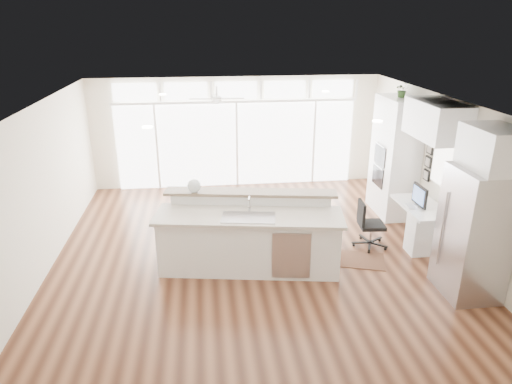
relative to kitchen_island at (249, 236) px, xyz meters
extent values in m
cube|color=#452415|center=(0.14, 0.26, -0.62)|extent=(7.00, 8.00, 0.02)
cube|color=silver|center=(0.14, 0.26, 2.09)|extent=(7.00, 8.00, 0.02)
cube|color=white|center=(0.14, 4.26, 0.74)|extent=(7.00, 0.04, 2.70)
cube|color=white|center=(0.14, -3.74, 0.74)|extent=(7.00, 0.04, 2.70)
cube|color=white|center=(-3.36, 0.26, 0.74)|extent=(0.04, 8.00, 2.70)
cube|color=white|center=(3.64, 0.26, 0.74)|extent=(0.04, 8.00, 2.70)
cube|color=white|center=(0.14, 4.20, 0.44)|extent=(5.80, 0.06, 2.08)
cube|color=white|center=(0.14, 4.20, 1.77)|extent=(5.90, 0.06, 0.40)
cube|color=white|center=(3.60, 0.56, 0.94)|extent=(0.04, 0.85, 0.85)
cube|color=white|center=(-0.36, 3.06, 1.87)|extent=(1.16, 1.16, 0.32)
cube|color=white|center=(0.14, 0.46, 2.07)|extent=(3.40, 3.00, 0.02)
cube|color=white|center=(3.31, 2.06, 0.64)|extent=(0.64, 1.20, 2.50)
cube|color=white|center=(3.27, 0.56, -0.23)|extent=(0.72, 1.30, 0.76)
cube|color=white|center=(3.31, 0.56, 1.74)|extent=(0.64, 1.30, 0.64)
cube|color=#B4B3B8|center=(3.25, -1.09, 0.39)|extent=(0.76, 0.90, 2.00)
cube|color=white|center=(3.31, -1.09, 1.69)|extent=(0.64, 0.90, 0.60)
cube|color=black|center=(3.60, 1.18, 0.79)|extent=(0.06, 0.22, 0.80)
cube|color=white|center=(0.00, 0.00, 0.00)|extent=(3.22, 1.64, 1.22)
cube|color=#341A10|center=(1.96, 0.05, -0.60)|extent=(1.01, 0.86, 0.01)
cube|color=black|center=(2.32, 0.54, -0.17)|extent=(0.49, 0.46, 0.89)
sphere|color=silver|center=(-0.87, 0.55, 0.73)|extent=(0.27, 0.27, 0.23)
cube|color=black|center=(3.19, 0.56, 0.36)|extent=(0.09, 0.50, 0.41)
cube|color=silver|center=(3.02, 0.56, 0.16)|extent=(0.14, 0.30, 0.01)
imported|color=#355A26|center=(3.31, 2.06, 2.01)|extent=(0.28, 0.31, 0.24)
camera|label=1|loc=(-0.69, -6.76, 3.37)|focal=32.00mm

